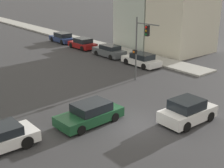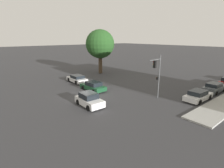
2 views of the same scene
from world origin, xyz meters
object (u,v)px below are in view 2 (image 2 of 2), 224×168
crossing_car_2 (93,86)px  crossing_car_0 (77,79)px  parked_car_0 (198,95)px  parked_car_1 (214,88)px  crossing_car_1 (89,100)px  street_tree (100,44)px  traffic_signal (157,71)px

crossing_car_2 → crossing_car_0: bearing=-7.3°
parked_car_0 → parked_car_1: size_ratio=0.99×
crossing_car_0 → crossing_car_2: size_ratio=1.00×
crossing_car_1 → parked_car_0: 13.78m
parked_car_1 → parked_car_0: bearing=-178.5°
street_tree → crossing_car_0: street_tree is taller
street_tree → crossing_car_2: street_tree is taller
parked_car_0 → traffic_signal: bearing=135.3°
street_tree → crossing_car_1: (14.83, -12.45, -5.61)m
traffic_signal → crossing_car_2: size_ratio=1.28×
parked_car_0 → parked_car_1: parked_car_1 is taller
traffic_signal → crossing_car_2: bearing=20.9°
crossing_car_1 → parked_car_1: bearing=68.0°
street_tree → parked_car_1: (22.06, 4.53, -5.67)m
crossing_car_1 → street_tree: bearing=141.1°
crossing_car_0 → parked_car_1: (17.99, 12.68, 0.03)m
crossing_car_0 → traffic_signal: bearing=-166.1°
street_tree → crossing_car_1: bearing=-40.0°
traffic_signal → parked_car_0: traffic_signal is taller
parked_car_0 → parked_car_1: 5.31m
crossing_car_2 → parked_car_0: (12.24, 7.84, 0.01)m
street_tree → crossing_car_1: 20.16m
crossing_car_0 → parked_car_0: (18.08, 7.37, 0.00)m
traffic_signal → crossing_car_0: bearing=9.2°
traffic_signal → crossing_car_0: (-14.24, -3.63, -3.07)m
parked_car_1 → crossing_car_2: bearing=137.9°
traffic_signal → crossing_car_2: 9.84m
crossing_car_0 → crossing_car_1: bearing=157.8°
parked_car_0 → parked_car_1: (-0.08, 5.30, 0.03)m
parked_car_0 → parked_car_1: bearing=1.9°
parked_car_1 → crossing_car_1: bearing=157.6°
crossing_car_0 → crossing_car_2: (5.84, -0.47, -0.00)m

